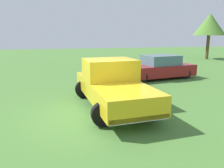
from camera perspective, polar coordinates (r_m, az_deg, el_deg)
ground_plane at (r=7.57m, az=-4.43°, el=-7.91°), size 80.00×80.00×0.00m
pickup_truck at (r=8.12m, az=-0.28°, el=0.37°), size 2.46×5.12×1.80m
sedan_near at (r=13.93m, az=12.07°, el=4.19°), size 5.00×2.53×1.46m
tree_back_right at (r=27.68m, az=24.44°, el=14.10°), size 3.56×3.56×5.13m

